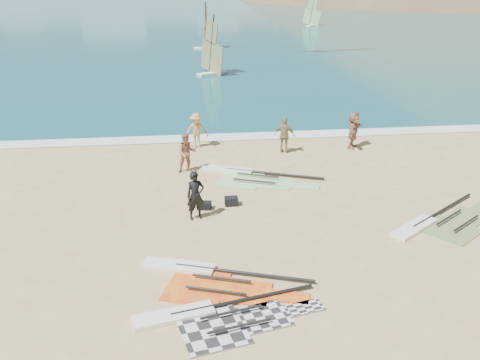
{
  "coord_description": "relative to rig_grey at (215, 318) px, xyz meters",
  "views": [
    {
      "loc": [
        -2.96,
        -13.85,
        8.26
      ],
      "look_at": [
        -0.84,
        4.0,
        1.0
      ],
      "focal_mm": 40.0,
      "sensor_mm": 36.0,
      "label": 1
    }
  ],
  "objects": [
    {
      "name": "rig_orange",
      "position": [
        8.07,
        4.35,
        0.0
      ],
      "size": [
        4.8,
        3.74,
        0.2
      ],
      "rotation": [
        0.0,
        0.0,
        0.63
      ],
      "color": "orange",
      "rests_on": "ground"
    },
    {
      "name": "rig_red",
      "position": [
        -0.07,
        1.82,
        0.0
      ],
      "size": [
        4.87,
        2.91,
        0.2
      ],
      "rotation": [
        0.0,
        0.0,
        -0.34
      ],
      "color": "red",
      "rests_on": "ground"
    },
    {
      "name": "ground",
      "position": [
        2.27,
        2.74,
        -0.05
      ],
      "size": [
        300.0,
        300.0,
        0.0
      ],
      "primitive_type": "plane",
      "color": "#D0B679",
      "rests_on": "ground"
    },
    {
      "name": "beachgoer_back",
      "position": [
        4.21,
        12.41,
        0.8
      ],
      "size": [
        1.08,
        0.81,
        1.7
      ],
      "primitive_type": "imported",
      "rotation": [
        0.0,
        0.0,
        2.69
      ],
      "color": "#96764F",
      "rests_on": "ground"
    },
    {
      "name": "rig_grey",
      "position": [
        0.0,
        0.0,
        0.0
      ],
      "size": [
        4.96,
        2.5,
        0.19
      ],
      "rotation": [
        0.0,
        0.0,
        0.23
      ],
      "color": "#29282B",
      "rests_on": "ground"
    },
    {
      "name": "windsurfer_right",
      "position": [
        19.05,
        67.29,
        1.22
      ],
      "size": [
        2.33,
        2.29,
        4.3
      ],
      "rotation": [
        0.0,
        0.0,
        0.92
      ],
      "color": "white",
      "rests_on": "ground"
    },
    {
      "name": "rig_green",
      "position": [
        2.1,
        9.47,
        0.0
      ],
      "size": [
        5.02,
        3.27,
        0.2
      ],
      "rotation": [
        0.0,
        0.0,
        -0.39
      ],
      "color": "#57CD33",
      "rests_on": "ground"
    },
    {
      "name": "gear_bag_far",
      "position": [
        0.13,
        6.57,
        0.09
      ],
      "size": [
        0.51,
        0.4,
        0.27
      ],
      "primitive_type": "cube",
      "rotation": [
        0.0,
        0.0,
        -0.2
      ],
      "color": "black",
      "rests_on": "ground"
    },
    {
      "name": "beachgoer_right",
      "position": [
        7.64,
        12.76,
        0.84
      ],
      "size": [
        1.31,
        1.69,
        1.78
      ],
      "primitive_type": "imported",
      "rotation": [
        0.0,
        0.0,
        1.02
      ],
      "color": "#9D6C52",
      "rests_on": "ground"
    },
    {
      "name": "beachgoer_mid",
      "position": [
        0.15,
        13.64,
        0.81
      ],
      "size": [
        1.11,
        0.64,
        1.72
      ],
      "primitive_type": "imported",
      "rotation": [
        0.0,
        0.0,
        0.0
      ],
      "color": "tan",
      "rests_on": "ground"
    },
    {
      "name": "windsurfer_centre",
      "position": [
        2.57,
        46.19,
        1.33
      ],
      "size": [
        2.73,
        3.21,
        4.83
      ],
      "rotation": [
        0.0,
        0.0,
        -0.15
      ],
      "color": "white",
      "rests_on": "ground"
    },
    {
      "name": "windsurfer_left",
      "position": [
        2.19,
        32.16,
        1.31
      ],
      "size": [
        2.62,
        2.77,
        4.74
      ],
      "rotation": [
        0.0,
        0.0,
        0.53
      ],
      "color": "white",
      "rests_on": "ground"
    },
    {
      "name": "gear_bag_near",
      "position": [
        1.12,
        6.78,
        0.11
      ],
      "size": [
        0.49,
        0.36,
        0.31
      ],
      "primitive_type": "cube",
      "rotation": [
        0.0,
        0.0,
        0.0
      ],
      "color": "black",
      "rests_on": "ground"
    },
    {
      "name": "beachgoer_left",
      "position": [
        -0.4,
        10.4,
        0.81
      ],
      "size": [
        0.92,
        0.76,
        1.72
      ],
      "primitive_type": "imported",
      "rotation": [
        0.0,
        0.0,
        0.14
      ],
      "color": "#A0614E",
      "rests_on": "ground"
    },
    {
      "name": "person_wetsuit",
      "position": [
        -0.22,
        5.82,
        0.82
      ],
      "size": [
        0.71,
        0.55,
        1.74
      ],
      "primitive_type": "imported",
      "rotation": [
        0.0,
        0.0,
        0.23
      ],
      "color": "black",
      "rests_on": "ground"
    },
    {
      "name": "surf_line",
      "position": [
        2.27,
        15.04,
        -0.05
      ],
      "size": [
        300.0,
        1.2,
        0.04
      ],
      "primitive_type": "cube",
      "color": "white",
      "rests_on": "ground"
    }
  ]
}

